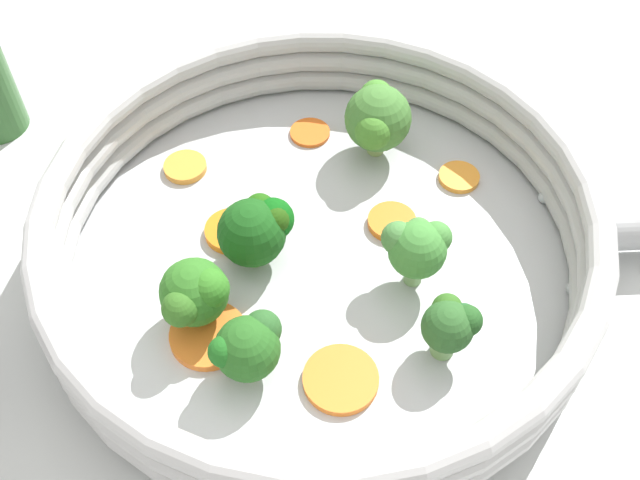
{
  "coord_description": "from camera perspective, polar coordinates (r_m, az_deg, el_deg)",
  "views": [
    {
      "loc": [
        -0.23,
        0.18,
        0.4
      ],
      "look_at": [
        0.0,
        0.0,
        0.03
      ],
      "focal_mm": 42.0,
      "sensor_mm": 36.0,
      "label": 1
    }
  ],
  "objects": [
    {
      "name": "broccoli_floret_3",
      "position": [
        0.44,
        -9.47,
        -4.09
      ],
      "size": [
        0.05,
        0.04,
        0.05
      ],
      "color": "olive",
      "rests_on": "skillet"
    },
    {
      "name": "carrot_slice_0",
      "position": [
        0.5,
        -6.73,
        0.69
      ],
      "size": [
        0.05,
        0.05,
        0.01
      ],
      "primitive_type": "cylinder",
      "rotation": [
        0.0,
        0.0,
        1.15
      ],
      "color": "orange",
      "rests_on": "skillet"
    },
    {
      "name": "broccoli_floret_0",
      "position": [
        0.45,
        7.39,
        -0.48
      ],
      "size": [
        0.04,
        0.04,
        0.05
      ],
      "color": "#7AA565",
      "rests_on": "skillet"
    },
    {
      "name": "carrot_slice_2",
      "position": [
        0.5,
        5.49,
        1.39
      ],
      "size": [
        0.04,
        0.04,
        0.01
      ],
      "primitive_type": "cylinder",
      "rotation": [
        0.0,
        0.0,
        4.36
      ],
      "color": "orange",
      "rests_on": "skillet"
    },
    {
      "name": "broccoli_floret_5",
      "position": [
        0.42,
        -5.52,
        -8.09
      ],
      "size": [
        0.04,
        0.05,
        0.04
      ],
      "color": "#8EB564",
      "rests_on": "skillet"
    },
    {
      "name": "broccoli_floret_2",
      "position": [
        0.43,
        9.94,
        -6.33
      ],
      "size": [
        0.03,
        0.03,
        0.04
      ],
      "color": "#6D9B57",
      "rests_on": "skillet"
    },
    {
      "name": "skillet_rim_wall",
      "position": [
        0.46,
        0.0,
        0.91
      ],
      "size": [
        0.35,
        0.35,
        0.05
      ],
      "color": "#B7B6B7",
      "rests_on": "skillet"
    },
    {
      "name": "ground_plane",
      "position": [
        0.49,
        0.0,
        -1.82
      ],
      "size": [
        4.0,
        4.0,
        0.0
      ],
      "primitive_type": "plane",
      "color": "#B5B9B8"
    },
    {
      "name": "broccoli_floret_1",
      "position": [
        0.46,
        -4.8,
        0.86
      ],
      "size": [
        0.04,
        0.05,
        0.05
      ],
      "color": "#7DA363",
      "rests_on": "skillet"
    },
    {
      "name": "skillet_rivet_right",
      "position": [
        0.53,
        16.74,
        3.16
      ],
      "size": [
        0.01,
        0.01,
        0.01
      ],
      "primitive_type": "sphere",
      "color": "#AEB5BB",
      "rests_on": "skillet"
    },
    {
      "name": "skillet",
      "position": [
        0.49,
        0.0,
        -1.46
      ],
      "size": [
        0.33,
        0.33,
        0.01
      ],
      "primitive_type": "cylinder",
      "color": "#B2B5B7",
      "rests_on": "ground_plane"
    },
    {
      "name": "broccoli_floret_4",
      "position": [
        0.53,
        4.38,
        9.24
      ],
      "size": [
        0.05,
        0.05,
        0.06
      ],
      "color": "#8CA75D",
      "rests_on": "skillet"
    },
    {
      "name": "carrot_slice_3",
      "position": [
        0.45,
        -8.5,
        -7.18
      ],
      "size": [
        0.05,
        0.05,
        0.01
      ],
      "primitive_type": "cylinder",
      "rotation": [
        0.0,
        0.0,
        1.51
      ],
      "color": "orange",
      "rests_on": "skillet"
    },
    {
      "name": "carrot_slice_6",
      "position": [
        0.54,
        10.54,
        4.74
      ],
      "size": [
        0.04,
        0.04,
        0.0
      ],
      "primitive_type": "cylinder",
      "rotation": [
        0.0,
        0.0,
        5.04
      ],
      "color": "orange",
      "rests_on": "skillet"
    },
    {
      "name": "carrot_slice_1",
      "position": [
        0.54,
        -10.24,
        5.5
      ],
      "size": [
        0.04,
        0.04,
        0.01
      ],
      "primitive_type": "cylinder",
      "rotation": [
        0.0,
        0.0,
        6.05
      ],
      "color": "orange",
      "rests_on": "skillet"
    },
    {
      "name": "carrot_slice_5",
      "position": [
        0.43,
        1.59,
        -10.56
      ],
      "size": [
        0.06,
        0.06,
        0.01
      ],
      "primitive_type": "cylinder",
      "rotation": [
        0.0,
        0.0,
        3.64
      ],
      "color": "orange",
      "rests_on": "skillet"
    },
    {
      "name": "skillet_rivet_left",
      "position": [
        0.49,
        18.77,
        -3.54
      ],
      "size": [
        0.01,
        0.01,
        0.01
      ],
      "primitive_type": "sphere",
      "color": "#B0B2B8",
      "rests_on": "skillet"
    },
    {
      "name": "carrot_slice_4",
      "position": [
        0.56,
        -0.77,
        8.18
      ],
      "size": [
        0.04,
        0.04,
        0.0
      ],
      "primitive_type": "cylinder",
      "rotation": [
        0.0,
        0.0,
        5.08
      ],
      "color": "orange",
      "rests_on": "skillet"
    }
  ]
}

